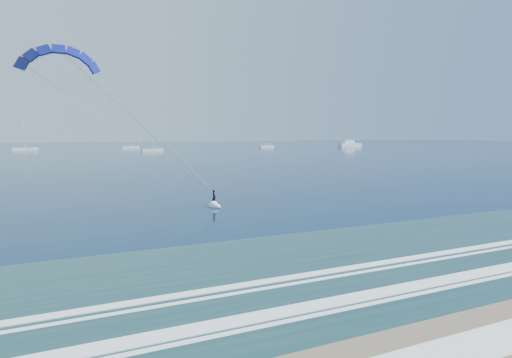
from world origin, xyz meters
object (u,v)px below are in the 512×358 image
at_px(kitesurfer_rig, 149,133).
at_px(motor_yacht, 349,144).
at_px(sailboat_2, 25,149).
at_px(sailboat_4, 130,147).
at_px(sailboat_5, 267,146).
at_px(sailboat_3, 152,150).

relative_size(kitesurfer_rig, motor_yacht, 1.36).
distance_m(sailboat_2, sailboat_4, 50.90).
distance_m(sailboat_4, sailboat_5, 75.86).
xyz_separation_m(sailboat_2, sailboat_3, (51.07, -41.23, -0.01)).
xyz_separation_m(kitesurfer_rig, sailboat_4, (37.87, 207.51, -7.24)).
relative_size(sailboat_4, sailboat_5, 1.00).
relative_size(motor_yacht, sailboat_3, 1.19).
bearing_deg(kitesurfer_rig, motor_yacht, 47.94).
bearing_deg(sailboat_2, motor_yacht, -6.53).
bearing_deg(sailboat_2, sailboat_5, -4.80).
xyz_separation_m(motor_yacht, sailboat_2, (-176.21, 20.18, -0.92)).
bearing_deg(sailboat_4, sailboat_3, -89.35).
relative_size(kitesurfer_rig, sailboat_2, 1.45).
distance_m(kitesurfer_rig, sailboat_5, 221.43).
bearing_deg(kitesurfer_rig, sailboat_5, 59.63).
height_order(kitesurfer_rig, motor_yacht, kitesurfer_rig).
xyz_separation_m(sailboat_2, sailboat_5, (124.56, -10.46, -0.01)).
bearing_deg(sailboat_4, sailboat_2, -173.11).
height_order(sailboat_2, sailboat_3, sailboat_2).
relative_size(motor_yacht, sailboat_2, 1.07).
relative_size(sailboat_3, sailboat_4, 1.05).
height_order(kitesurfer_rig, sailboat_4, kitesurfer_rig).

